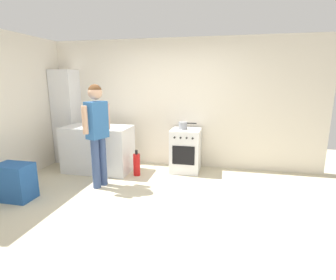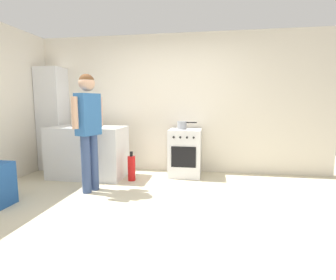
# 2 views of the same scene
# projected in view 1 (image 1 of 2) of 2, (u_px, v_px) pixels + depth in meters

# --- Properties ---
(ground_plane) EXTENTS (8.00, 8.00, 0.00)m
(ground_plane) POSITION_uv_depth(u_px,v_px,m) (146.00, 203.00, 3.88)
(ground_plane) COLOR beige
(back_wall) EXTENTS (6.00, 0.10, 2.60)m
(back_wall) POSITION_uv_depth(u_px,v_px,m) (172.00, 104.00, 5.44)
(back_wall) COLOR silver
(back_wall) RESTS_ON ground
(side_wall_left) EXTENTS (0.10, 3.10, 2.60)m
(side_wall_left) POSITION_uv_depth(u_px,v_px,m) (7.00, 109.00, 4.51)
(side_wall_left) COLOR silver
(side_wall_left) RESTS_ON ground
(counter_unit) EXTENTS (1.30, 0.70, 0.90)m
(counter_unit) POSITION_uv_depth(u_px,v_px,m) (98.00, 149.00, 5.20)
(counter_unit) COLOR silver
(counter_unit) RESTS_ON ground
(oven_left) EXTENTS (0.57, 0.62, 0.85)m
(oven_left) POSITION_uv_depth(u_px,v_px,m) (186.00, 150.00, 5.21)
(oven_left) COLOR white
(oven_left) RESTS_ON ground
(pot) EXTENTS (0.35, 0.17, 0.14)m
(pot) POSITION_uv_depth(u_px,v_px,m) (183.00, 125.00, 5.09)
(pot) COLOR gray
(pot) RESTS_ON oven_left
(knife_utility) EXTENTS (0.25, 0.04, 0.01)m
(knife_utility) POSITION_uv_depth(u_px,v_px,m) (110.00, 126.00, 5.09)
(knife_utility) COLOR silver
(knife_utility) RESTS_ON counter_unit
(knife_carving) EXTENTS (0.30, 0.20, 0.01)m
(knife_carving) POSITION_uv_depth(u_px,v_px,m) (99.00, 126.00, 5.14)
(knife_carving) COLOR silver
(knife_carving) RESTS_ON counter_unit
(knife_bread) EXTENTS (0.34, 0.14, 0.01)m
(knife_bread) POSITION_uv_depth(u_px,v_px,m) (87.00, 129.00, 4.87)
(knife_bread) COLOR silver
(knife_bread) RESTS_ON counter_unit
(knife_paring) EXTENTS (0.21, 0.05, 0.01)m
(knife_paring) POSITION_uv_depth(u_px,v_px,m) (87.00, 126.00, 5.18)
(knife_paring) COLOR silver
(knife_paring) RESTS_ON counter_unit
(person) EXTENTS (0.30, 0.54, 1.72)m
(person) POSITION_uv_depth(u_px,v_px,m) (97.00, 126.00, 4.29)
(person) COLOR #384C7A
(person) RESTS_ON ground
(fire_extinguisher) EXTENTS (0.13, 0.13, 0.50)m
(fire_extinguisher) POSITION_uv_depth(u_px,v_px,m) (137.00, 164.00, 4.98)
(fire_extinguisher) COLOR red
(fire_extinguisher) RESTS_ON ground
(recycling_crate_lower) EXTENTS (0.52, 0.36, 0.28)m
(recycling_crate_lower) POSITION_uv_depth(u_px,v_px,m) (16.00, 191.00, 3.99)
(recycling_crate_lower) COLOR #235193
(recycling_crate_lower) RESTS_ON ground
(recycling_crate_upper) EXTENTS (0.52, 0.36, 0.28)m
(recycling_crate_upper) POSITION_uv_depth(u_px,v_px,m) (14.00, 173.00, 3.93)
(recycling_crate_upper) COLOR #235193
(recycling_crate_upper) RESTS_ON recycling_crate_lower
(larder_cabinet) EXTENTS (0.48, 0.44, 2.00)m
(larder_cabinet) POSITION_uv_depth(u_px,v_px,m) (67.00, 117.00, 5.73)
(larder_cabinet) COLOR silver
(larder_cabinet) RESTS_ON ground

